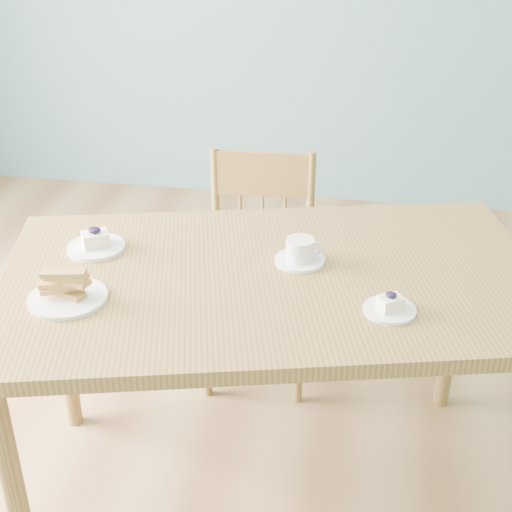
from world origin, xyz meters
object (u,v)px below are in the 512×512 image
dining_table (273,298)px  cheesecake_plate_far (96,244)px  cheesecake_plate_near (390,307)px  coffee_cup (300,252)px  dining_chair (259,269)px  biscotti_plate (67,290)px

dining_table → cheesecake_plate_far: cheesecake_plate_far is taller
cheesecake_plate_near → cheesecake_plate_far: bearing=167.1°
dining_table → coffee_cup: (0.07, 0.08, 0.11)m
dining_chair → coffee_cup: 0.73m
dining_table → coffee_cup: size_ratio=11.66×
dining_table → coffee_cup: 0.15m
cheesecake_plate_near → biscotti_plate: size_ratio=0.65×
coffee_cup → cheesecake_plate_near: bearing=-57.3°
dining_table → dining_chair: (-0.15, 0.65, -0.28)m
dining_chair → cheesecake_plate_near: bearing=-62.3°
dining_table → dining_chair: 0.72m
dining_chair → coffee_cup: dining_chair is taller
dining_chair → cheesecake_plate_far: 0.81m
dining_chair → dining_table: bearing=-80.1°
dining_chair → coffee_cup: (0.22, -0.57, 0.39)m
cheesecake_plate_far → coffee_cup: 0.62m
dining_table → coffee_cup: coffee_cup is taller
dining_chair → biscotti_plate: (-0.37, -0.88, 0.39)m
cheesecake_plate_near → coffee_cup: coffee_cup is taller
dining_chair → cheesecake_plate_far: dining_chair is taller
biscotti_plate → cheesecake_plate_far: bearing=96.2°
dining_table → cheesecake_plate_near: size_ratio=12.49×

